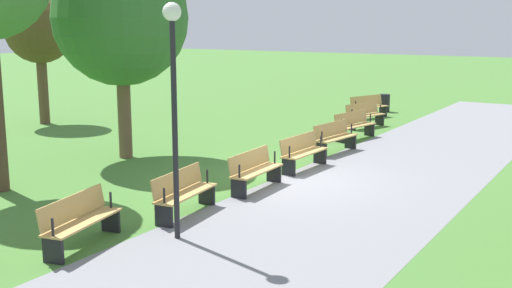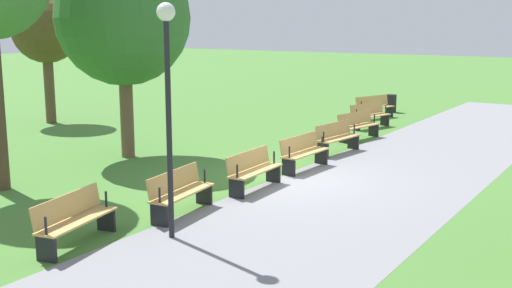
{
  "view_description": "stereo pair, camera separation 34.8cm",
  "coord_description": "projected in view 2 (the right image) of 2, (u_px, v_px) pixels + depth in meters",
  "views": [
    {
      "loc": [
        13.29,
        7.35,
        3.81
      ],
      "look_at": [
        -0.0,
        -0.79,
        0.8
      ],
      "focal_mm": 44.46,
      "sensor_mm": 36.0,
      "label": 1
    },
    {
      "loc": [
        13.1,
        7.65,
        3.81
      ],
      "look_at": [
        -0.0,
        -0.79,
        0.8
      ],
      "focal_mm": 44.46,
      "sensor_mm": 36.0,
      "label": 2
    }
  ],
  "objects": [
    {
      "name": "ground_plane",
      "position": [
        283.0,
        179.0,
        15.61
      ],
      "size": [
        120.0,
        120.0,
        0.0
      ],
      "primitive_type": "plane",
      "color": "#477A33"
    },
    {
      "name": "path_paving",
      "position": [
        362.0,
        191.0,
        14.48
      ],
      "size": [
        36.07,
        4.6,
        0.01
      ],
      "primitive_type": "cube",
      "color": "gray",
      "rests_on": "ground"
    },
    {
      "name": "bench_0",
      "position": [
        374.0,
        107.0,
        25.35
      ],
      "size": [
        1.84,
        1.07,
        0.89
      ],
      "rotation": [
        0.0,
        0.0,
        -0.36
      ],
      "color": "tan",
      "rests_on": "ground"
    },
    {
      "name": "bench_1",
      "position": [
        369.0,
        115.0,
        23.05
      ],
      "size": [
        1.85,
        0.95,
        0.89
      ],
      "rotation": [
        0.0,
        0.0,
        -0.28
      ],
      "color": "tan",
      "rests_on": "ground"
    },
    {
      "name": "bench_2",
      "position": [
        358.0,
        125.0,
        20.82
      ],
      "size": [
        1.84,
        0.82,
        0.89
      ],
      "rotation": [
        0.0,
        0.0,
        -0.2
      ],
      "color": "tan",
      "rests_on": "ground"
    },
    {
      "name": "bench_3",
      "position": [
        337.0,
        137.0,
        18.65
      ],
      "size": [
        1.83,
        0.68,
        0.89
      ],
      "rotation": [
        0.0,
        0.0,
        -0.12
      ],
      "color": "tan",
      "rests_on": "ground"
    },
    {
      "name": "bench_4",
      "position": [
        303.0,
        152.0,
        16.56
      ],
      "size": [
        1.8,
        0.54,
        0.89
      ],
      "rotation": [
        0.0,
        0.0,
        -0.04
      ],
      "color": "tan",
      "rests_on": "ground"
    },
    {
      "name": "bench_5",
      "position": [
        253.0,
        169.0,
        14.57
      ],
      "size": [
        1.8,
        0.54,
        0.89
      ],
      "rotation": [
        0.0,
        0.0,
        0.04
      ],
      "color": "tan",
      "rests_on": "ground"
    },
    {
      "name": "bench_6",
      "position": [
        180.0,
        191.0,
        12.69
      ],
      "size": [
        1.83,
        0.68,
        0.89
      ],
      "rotation": [
        0.0,
        0.0,
        0.12
      ],
      "color": "tan",
      "rests_on": "ground"
    },
    {
      "name": "bench_7",
      "position": [
        74.0,
        219.0,
        10.93
      ],
      "size": [
        1.84,
        0.82,
        0.89
      ],
      "rotation": [
        0.0,
        0.0,
        0.2
      ],
      "color": "tan",
      "rests_on": "ground"
    },
    {
      "name": "tree_0",
      "position": [
        123.0,
        18.0,
        17.46
      ],
      "size": [
        3.74,
        3.74,
        5.79
      ],
      "color": "brown",
      "rests_on": "ground"
    },
    {
      "name": "tree_3",
      "position": [
        46.0,
        30.0,
        23.64
      ],
      "size": [
        2.55,
        2.55,
        4.83
      ],
      "color": "brown",
      "rests_on": "ground"
    },
    {
      "name": "lamp_post",
      "position": [
        168.0,
        78.0,
        10.85
      ],
      "size": [
        0.32,
        0.32,
        4.14
      ],
      "color": "black",
      "rests_on": "ground"
    },
    {
      "name": "trash_bin",
      "position": [
        391.0,
        103.0,
        27.13
      ],
      "size": [
        0.44,
        0.44,
        0.76
      ],
      "primitive_type": "cylinder",
      "color": "black",
      "rests_on": "ground"
    }
  ]
}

